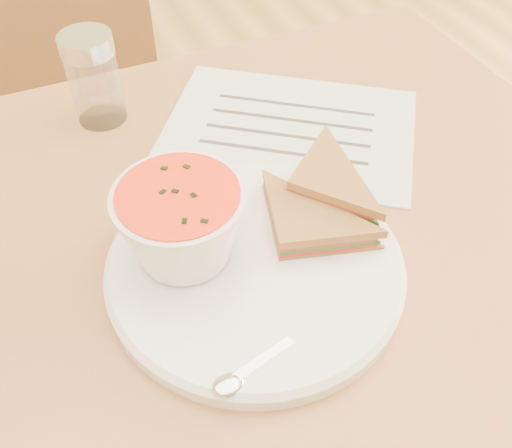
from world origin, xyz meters
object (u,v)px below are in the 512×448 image
plate (255,267)px  soup_bowl (182,227)px  dining_table (225,375)px  condiment_shaker (94,79)px  chair_far (80,152)px

plate → soup_bowl: soup_bowl is taller
dining_table → condiment_shaker: bearing=106.4°
plate → soup_bowl: 0.09m
dining_table → condiment_shaker: 0.50m
chair_far → soup_bowl: 0.77m
chair_far → condiment_shaker: size_ratio=6.88×
dining_table → chair_far: (-0.10, 0.60, 0.05)m
soup_bowl → chair_far: bearing=94.4°
dining_table → chair_far: bearing=99.5°
condiment_shaker → chair_far: bearing=94.7°
dining_table → soup_bowl: 0.44m
dining_table → plate: plate is taller
dining_table → condiment_shaker: condiment_shaker is taller
dining_table → chair_far: chair_far is taller
dining_table → soup_bowl: (-0.05, -0.06, 0.44)m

